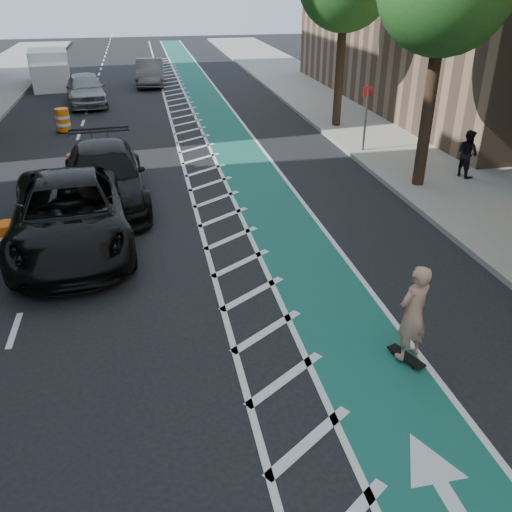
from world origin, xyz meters
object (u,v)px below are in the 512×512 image
object	(u,v)px
barrel_a	(9,242)
suv_near	(70,214)
skateboarder	(413,313)
suv_far	(104,176)

from	to	relation	value
barrel_a	suv_near	bearing A→B (deg)	18.10
barrel_a	skateboarder	bearing A→B (deg)	-36.30
skateboarder	barrel_a	distance (m)	9.32
suv_near	barrel_a	world-z (taller)	suv_near
suv_far	skateboarder	bearing A→B (deg)	-62.54
skateboarder	suv_far	xyz separation A→B (m)	(-5.40, 8.74, -0.17)
skateboarder	suv_near	xyz separation A→B (m)	(-6.10, 5.97, -0.15)
skateboarder	barrel_a	size ratio (longest dim) A/B	1.95
suv_near	suv_far	size ratio (longest dim) A/B	1.07
suv_near	barrel_a	bearing A→B (deg)	-166.63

